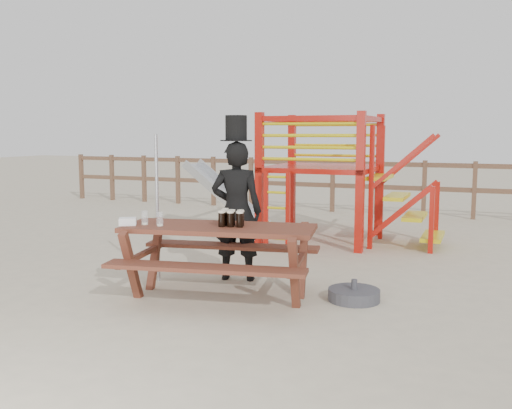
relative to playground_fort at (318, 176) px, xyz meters
name	(u,v)px	position (x,y,z in m)	size (l,w,h in m)	color
ground	(216,294)	(-0.12, -3.58, -1.07)	(60.00, 60.00, 0.00)	#C0B395
back_fence	(355,180)	(-0.12, 3.42, -0.34)	(15.09, 0.09, 1.20)	brown
playground_fort	(318,176)	(0.00, 0.00, 0.00)	(4.71, 1.84, 2.10)	#B0150B
picnic_table	(219,253)	(-0.03, -3.68, -0.57)	(2.26, 1.75, 0.79)	maroon
man_with_hat	(237,207)	(-0.18, -2.90, -0.18)	(0.70, 0.54, 1.99)	black
metal_pole	(157,209)	(-1.02, -3.32, -0.19)	(0.04, 0.04, 1.77)	#B2B2B7
parasol_base	(354,295)	(1.35, -3.25, -1.01)	(0.55, 0.55, 0.23)	#3B3B41
paper_bag	(128,221)	(-0.97, -4.01, -0.24)	(0.18, 0.14, 0.08)	white
stout_pints	(231,218)	(0.09, -3.64, -0.19)	(0.31, 0.26, 0.17)	black
empty_glasses	(152,219)	(-0.71, -3.92, -0.21)	(0.27, 0.09, 0.15)	silver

